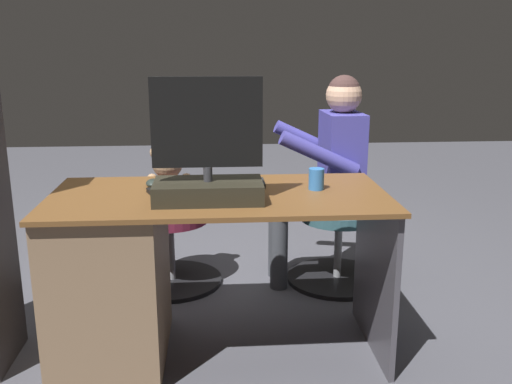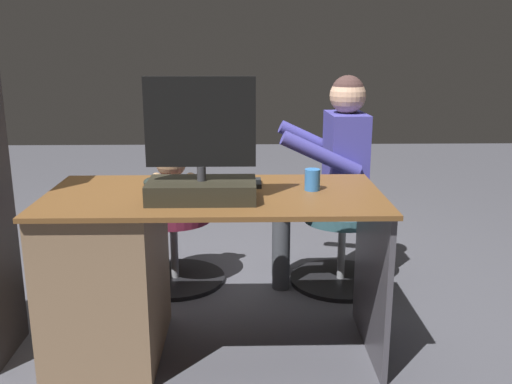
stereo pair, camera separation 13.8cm
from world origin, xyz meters
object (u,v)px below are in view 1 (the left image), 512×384
at_px(tv_remote, 156,193).
at_px(office_chair_teddy, 171,244).
at_px(cup, 316,179).
at_px(teddy_bear, 168,181).
at_px(monitor, 208,168).
at_px(visitor_chair, 338,242).
at_px(desk, 132,273).
at_px(person, 328,164).
at_px(computer_mouse, 153,183).
at_px(keyboard, 217,184).

bearing_deg(tv_remote, office_chair_teddy, -109.41).
distance_m(cup, office_chair_teddy, 1.15).
bearing_deg(cup, teddy_bear, -46.73).
distance_m(monitor, teddy_bear, 0.95).
relative_size(monitor, visitor_chair, 0.84).
relative_size(cup, office_chair_teddy, 0.16).
relative_size(desk, person, 1.20).
xyz_separation_m(desk, monitor, (-0.34, 0.10, 0.48)).
bearing_deg(tv_remote, teddy_bear, -109.43).
bearing_deg(computer_mouse, monitor, 136.04).
bearing_deg(visitor_chair, office_chair_teddy, -2.10).
distance_m(monitor, office_chair_teddy, 1.10).
bearing_deg(keyboard, teddy_bear, -67.28).
bearing_deg(teddy_bear, visitor_chair, 177.19).
bearing_deg(visitor_chair, cup, 69.10).
bearing_deg(office_chair_teddy, keyboard, 113.10).
height_order(monitor, person, monitor).
height_order(cup, teddy_bear, cup).
xyz_separation_m(computer_mouse, cup, (-0.71, 0.09, 0.03)).
distance_m(monitor, visitor_chair, 1.28).
bearing_deg(person, keyboard, 44.21).
height_order(tv_remote, person, person).
height_order(computer_mouse, office_chair_teddy, computer_mouse).
distance_m(tv_remote, office_chair_teddy, 0.93).
bearing_deg(keyboard, monitor, 81.17).
xyz_separation_m(cup, person, (-0.19, -0.70, -0.09)).
bearing_deg(tv_remote, monitor, 136.88).
bearing_deg(tv_remote, cup, 163.99).
bearing_deg(tv_remote, computer_mouse, -100.04).
relative_size(tv_remote, visitor_chair, 0.26).
bearing_deg(teddy_bear, computer_mouse, 88.88).
bearing_deg(cup, person, -105.31).
relative_size(desk, keyboard, 3.39).
bearing_deg(office_chair_teddy, teddy_bear, -90.00).
bearing_deg(desk, computer_mouse, -124.54).
relative_size(computer_mouse, visitor_chair, 0.16).
bearing_deg(computer_mouse, visitor_chair, -148.34).
relative_size(office_chair_teddy, person, 0.49).
height_order(cup, office_chair_teddy, cup).
bearing_deg(person, tv_remote, 40.61).
distance_m(monitor, keyboard, 0.27).
bearing_deg(monitor, tv_remote, -22.67).
bearing_deg(person, visitor_chair, 177.90).
distance_m(desk, tv_remote, 0.38).
height_order(desk, monitor, monitor).
xyz_separation_m(computer_mouse, tv_remote, (-0.03, 0.15, -0.01)).
distance_m(monitor, cup, 0.49).
xyz_separation_m(desk, cup, (-0.80, -0.04, 0.39)).
relative_size(keyboard, office_chair_teddy, 0.73).
relative_size(keyboard, tv_remote, 2.80).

